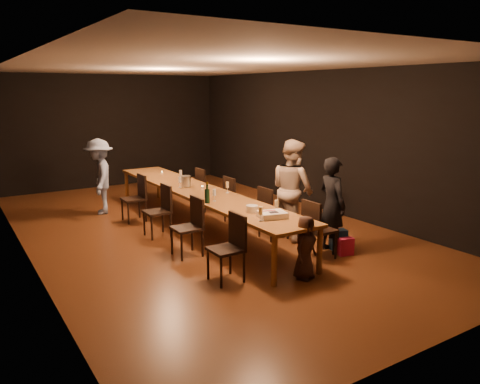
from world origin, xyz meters
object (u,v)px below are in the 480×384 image
woman_birthday (332,205)px  birthday_cake (272,215)px  woman_tan (292,189)px  plate_stack (252,209)px  table (199,193)px  chair_right_1 (274,213)px  chair_left_3 (133,198)px  champagne_bottle (207,192)px  chair_left_1 (187,227)px  man_blue (100,177)px  chair_left_0 (226,249)px  chair_right_2 (237,199)px  chair_left_2 (157,211)px  child (305,247)px  ice_bucket (186,181)px  chair_right_3 (208,189)px  chair_right_0 (320,229)px

woman_birthday → birthday_cake: woman_birthday is taller
woman_tan → plate_stack: woman_tan is taller
table → chair_right_1: chair_right_1 is taller
chair_left_3 → champagne_bottle: champagne_bottle is taller
chair_left_1 → woman_birthday: woman_birthday is taller
man_blue → plate_stack: (1.17, -4.02, 0.00)m
chair_left_0 → plate_stack: bearing=-55.8°
chair_right_2 → champagne_bottle: size_ratio=2.62×
chair_left_1 → champagne_bottle: champagne_bottle is taller
chair_left_0 → chair_left_2: size_ratio=1.00×
chair_right_1 → woman_birthday: bearing=18.9°
table → birthday_cake: bearing=-89.8°
chair_right_1 → birthday_cake: chair_right_1 is taller
table → child: (0.13, -2.90, -0.25)m
chair_left_1 → ice_bucket: (0.81, 1.66, 0.39)m
chair_right_1 → chair_left_3: size_ratio=1.00×
child → birthday_cake: bearing=80.6°
woman_tan → man_blue: 4.23m
chair_right_1 → plate_stack: 1.17m
chair_left_3 → chair_right_1: bearing=-144.7°
chair_left_1 → chair_left_3: 2.40m
chair_right_3 → birthday_cake: 3.61m
table → woman_birthday: 2.57m
chair_right_2 → woman_tan: woman_tan is taller
chair_right_2 → woman_birthday: 2.32m
chair_left_3 → ice_bucket: size_ratio=4.49×
champagne_bottle → chair_left_0: bearing=-109.2°
plate_stack → chair_right_0: bearing=-30.7°
chair_right_0 → chair_left_3: size_ratio=1.00×
birthday_cake → chair_right_0: bearing=6.6°
chair_right_2 → ice_bucket: size_ratio=4.49×
woman_birthday → chair_right_3: bearing=10.4°
man_blue → birthday_cake: size_ratio=3.55×
chair_right_1 → chair_right_3: bearing=180.0°
chair_right_2 → table: bearing=-90.0°
chair_left_0 → woman_birthday: 2.09m
chair_left_0 → champagne_bottle: (0.50, 1.43, 0.46)m
woman_birthday → plate_stack: 1.34m
woman_tan → chair_left_3: bearing=39.3°
chair_left_1 → birthday_cake: bearing=-141.9°
table → woman_tan: 1.77m
chair_right_0 → chair_left_2: bearing=-144.7°
child → chair_left_0: bearing=132.2°
chair_left_1 → plate_stack: size_ratio=5.09×
chair_left_0 → child: 1.10m
chair_right_1 → chair_left_1: size_ratio=1.00×
chair_right_3 → champagne_bottle: size_ratio=2.62×
table → chair_left_2: size_ratio=6.45×
chair_right_0 → woman_tan: 1.18m
child → chair_left_2: bearing=88.1°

